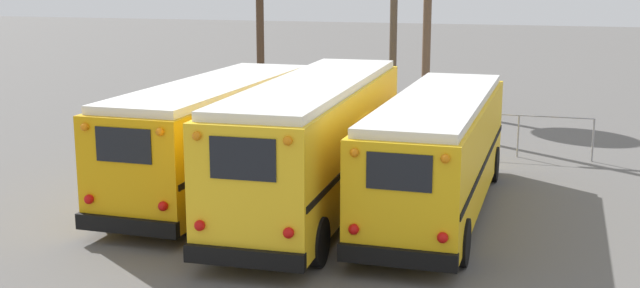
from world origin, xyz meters
The scene contains 6 objects.
ground_plane centered at (0.00, 0.00, 0.00)m, with size 160.00×160.00×0.00m, color #5B5956.
school_bus_0 centered at (-3.07, 1.04, 1.68)m, with size 2.68×9.75×3.09m.
school_bus_1 centered at (0.00, 0.34, 1.82)m, with size 2.84×10.96×3.34m.
school_bus_2 centered at (3.07, 0.82, 1.64)m, with size 2.53×10.09×3.00m.
utility_pole centered at (-0.50, 12.72, 4.75)m, with size 1.80×0.29×9.20m.
fence_line centered at (0.00, 7.95, 0.97)m, with size 14.19×0.06×1.42m.
Camera 1 is at (5.79, -18.82, 5.96)m, focal length 45.00 mm.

